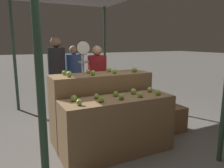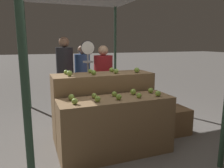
% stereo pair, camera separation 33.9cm
% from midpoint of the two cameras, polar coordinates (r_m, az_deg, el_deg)
% --- Properties ---
extents(ground_plane, '(60.00, 60.00, 0.00)m').
position_cam_midpoint_polar(ground_plane, '(3.46, -1.36, -17.68)').
color(ground_plane, slate).
extents(display_counter_front, '(1.67, 0.55, 0.86)m').
position_cam_midpoint_polar(display_counter_front, '(3.27, -1.39, -11.04)').
color(display_counter_front, olive).
rests_on(display_counter_front, ground_plane).
extents(display_counter_back, '(1.67, 0.55, 1.14)m').
position_cam_midpoint_polar(display_counter_back, '(3.75, -5.35, -5.97)').
color(display_counter_back, olive).
rests_on(display_counter_back, ground_plane).
extents(apple_front_0, '(0.08, 0.08, 0.08)m').
position_cam_midpoint_polar(apple_front_0, '(2.83, -12.00, -4.74)').
color(apple_front_0, '#8EB247').
rests_on(apple_front_0, display_counter_front).
extents(apple_front_1, '(0.08, 0.08, 0.08)m').
position_cam_midpoint_polar(apple_front_1, '(2.92, -6.14, -4.06)').
color(apple_front_1, '#84AD3D').
rests_on(apple_front_1, display_counter_front).
extents(apple_front_2, '(0.08, 0.08, 0.08)m').
position_cam_midpoint_polar(apple_front_2, '(3.03, -0.69, -3.40)').
color(apple_front_2, '#7AA338').
rests_on(apple_front_2, display_counter_front).
extents(apple_front_3, '(0.08, 0.08, 0.08)m').
position_cam_midpoint_polar(apple_front_3, '(3.17, 4.43, -2.87)').
color(apple_front_3, '#84AD3D').
rests_on(apple_front_3, display_counter_front).
extents(apple_front_4, '(0.08, 0.08, 0.08)m').
position_cam_midpoint_polar(apple_front_4, '(3.34, 9.11, -2.23)').
color(apple_front_4, '#84AD3D').
rests_on(apple_front_4, display_counter_front).
extents(apple_front_5, '(0.09, 0.09, 0.09)m').
position_cam_midpoint_polar(apple_front_5, '(3.04, -13.10, -3.66)').
color(apple_front_5, '#8EB247').
rests_on(apple_front_5, display_counter_front).
extents(apple_front_6, '(0.07, 0.07, 0.07)m').
position_cam_midpoint_polar(apple_front_6, '(3.11, -7.24, -3.21)').
color(apple_front_6, '#8EB247').
rests_on(apple_front_6, display_counter_front).
extents(apple_front_7, '(0.08, 0.08, 0.08)m').
position_cam_midpoint_polar(apple_front_7, '(3.22, -2.06, -2.64)').
color(apple_front_7, '#84AD3D').
rests_on(apple_front_7, display_counter_front).
extents(apple_front_8, '(0.09, 0.09, 0.09)m').
position_cam_midpoint_polar(apple_front_8, '(3.35, 2.77, -1.98)').
color(apple_front_8, '#84AD3D').
rests_on(apple_front_8, display_counter_front).
extents(apple_front_9, '(0.08, 0.08, 0.08)m').
position_cam_midpoint_polar(apple_front_9, '(3.52, 7.14, -1.49)').
color(apple_front_9, '#84AD3D').
rests_on(apple_front_9, display_counter_front).
extents(apple_back_0, '(0.09, 0.09, 0.09)m').
position_cam_midpoint_polar(apple_back_0, '(3.35, -14.01, 2.51)').
color(apple_back_0, '#8EB247').
rests_on(apple_back_0, display_counter_back).
extents(apple_back_1, '(0.08, 0.08, 0.08)m').
position_cam_midpoint_polar(apple_back_1, '(3.45, -7.78, 2.89)').
color(apple_back_1, '#84AD3D').
rests_on(apple_back_1, display_counter_back).
extents(apple_back_2, '(0.08, 0.08, 0.08)m').
position_cam_midpoint_polar(apple_back_2, '(3.60, -2.00, 3.34)').
color(apple_back_2, '#8EB247').
rests_on(apple_back_2, display_counter_back).
extents(apple_back_3, '(0.09, 0.09, 0.09)m').
position_cam_midpoint_polar(apple_back_3, '(3.77, 3.27, 3.71)').
color(apple_back_3, '#7AA338').
rests_on(apple_back_3, display_counter_back).
extents(apple_back_4, '(0.07, 0.07, 0.07)m').
position_cam_midpoint_polar(apple_back_4, '(3.57, -15.08, 2.82)').
color(apple_back_4, '#7AA338').
rests_on(apple_back_4, display_counter_back).
extents(apple_back_5, '(0.07, 0.07, 0.07)m').
position_cam_midpoint_polar(apple_back_5, '(3.66, -8.90, 3.24)').
color(apple_back_5, '#84AD3D').
rests_on(apple_back_5, display_counter_back).
extents(apple_back_6, '(0.08, 0.08, 0.08)m').
position_cam_midpoint_polar(apple_back_6, '(3.80, -3.33, 3.70)').
color(apple_back_6, '#84AD3D').
rests_on(apple_back_6, display_counter_back).
extents(produce_scale, '(0.26, 0.20, 1.68)m').
position_cam_midpoint_polar(produce_scale, '(4.19, -9.79, 4.70)').
color(produce_scale, '#99999E').
rests_on(produce_scale, ground_plane).
extents(person_vendor_at_scale, '(0.52, 0.52, 1.59)m').
position_cam_midpoint_polar(person_vendor_at_scale, '(4.64, -5.95, 1.51)').
color(person_vendor_at_scale, '#2D2D38').
rests_on(person_vendor_at_scale, ground_plane).
extents(person_customer_left, '(0.47, 0.47, 1.58)m').
position_cam_midpoint_polar(person_customer_left, '(5.33, -11.67, 2.54)').
color(person_customer_left, '#2D2D38').
rests_on(person_customer_left, ground_plane).
extents(person_customer_right, '(0.47, 0.47, 1.77)m').
position_cam_midpoint_polar(person_customer_right, '(5.02, -16.06, 3.22)').
color(person_customer_right, '#2D2D38').
rests_on(person_customer_right, ground_plane).
extents(wooden_crate_side, '(0.47, 0.47, 0.47)m').
position_cam_midpoint_polar(wooden_crate_side, '(4.28, 12.62, -8.75)').
color(wooden_crate_side, olive).
rests_on(wooden_crate_side, ground_plane).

